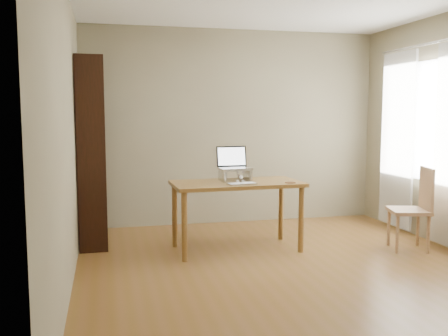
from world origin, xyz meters
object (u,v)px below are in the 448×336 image
Objects in this scene: cat at (238,175)px; desk at (237,191)px; chair at (415,205)px; laptop at (234,163)px; keyboard at (242,184)px; bookshelf at (93,152)px.

desk is at bearing -102.05° from cat.
desk is 1.95m from chair.
laptop reaches higher than desk.
laptop is at bearing 148.06° from cat.
keyboard is (-0.00, -0.36, -0.18)m from laptop.
cat reaches higher than desk.
chair is (1.86, -0.55, -0.32)m from cat.
desk is (1.52, -0.67, -0.40)m from bookshelf.
cat is at bearing -40.57° from laptop.
keyboard is at bearing -92.43° from desk.
bookshelf is 1.61m from laptop.
laptop is at bearing -19.07° from bookshelf.
bookshelf is 4.43× the size of cat.
keyboard is 0.66× the size of cat.
keyboard is 1.93m from chair.
chair is at bearing -9.66° from cat.
laptop is 2.04m from chair.
bookshelf is at bearing 167.06° from cat.
keyboard reaches higher than desk.
chair reaches higher than cat.
keyboard is at bearing -90.10° from cat.
cat is at bearing 69.31° from desk.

